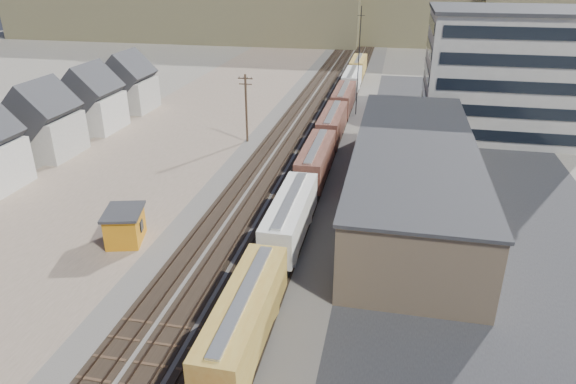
% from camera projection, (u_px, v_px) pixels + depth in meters
% --- Properties ---
extents(ground, '(300.00, 300.00, 0.00)m').
position_uv_depth(ground, '(201.00, 331.00, 37.32)').
color(ground, '#6B6356').
rests_on(ground, ground).
extents(ballast_bed, '(18.00, 200.00, 0.06)m').
position_uv_depth(ballast_bed, '(312.00, 129.00, 81.88)').
color(ballast_bed, '#4C4742').
rests_on(ballast_bed, ground).
extents(dirt_yard, '(24.00, 180.00, 0.03)m').
position_uv_depth(dirt_yard, '(170.00, 141.00, 76.72)').
color(dirt_yard, '#725F4E').
rests_on(dirt_yard, ground).
extents(asphalt_lot, '(26.00, 120.00, 0.04)m').
position_uv_depth(asphalt_lot, '(466.00, 175.00, 64.39)').
color(asphalt_lot, '#232326').
rests_on(asphalt_lot, ground).
extents(rail_tracks, '(11.40, 200.00, 0.24)m').
position_uv_depth(rail_tracks, '(309.00, 128.00, 81.95)').
color(rail_tracks, black).
rests_on(rail_tracks, ground).
extents(freight_train, '(3.00, 119.74, 4.46)m').
position_uv_depth(freight_train, '(325.00, 140.00, 68.22)').
color(freight_train, black).
rests_on(freight_train, ground).
extents(warehouse, '(12.40, 40.40, 7.25)m').
position_uv_depth(warehouse, '(412.00, 174.00, 55.29)').
color(warehouse, tan).
rests_on(warehouse, ground).
extents(office_tower, '(22.60, 18.60, 18.45)m').
position_uv_depth(office_tower, '(502.00, 72.00, 77.25)').
color(office_tower, '#9E998E').
rests_on(office_tower, ground).
extents(utility_pole_north, '(2.20, 0.32, 10.00)m').
position_uv_depth(utility_pole_north, '(246.00, 107.00, 74.17)').
color(utility_pole_north, '#382619').
rests_on(utility_pole_north, ground).
extents(radio_mast, '(1.20, 0.16, 18.00)m').
position_uv_depth(radio_mast, '(359.00, 62.00, 85.92)').
color(radio_mast, black).
rests_on(radio_mast, ground).
extents(townhouse_row, '(8.15, 68.16, 10.47)m').
position_uv_depth(townhouse_row, '(13.00, 138.00, 64.19)').
color(townhouse_row, '#B7B2A8').
rests_on(townhouse_row, ground).
extents(maintenance_shed, '(4.48, 5.19, 3.26)m').
position_uv_depth(maintenance_shed, '(125.00, 226.00, 48.66)').
color(maintenance_shed, '#C67912').
rests_on(maintenance_shed, ground).
extents(parked_car_blue, '(5.72, 4.70, 1.45)m').
position_uv_depth(parked_car_blue, '(473.00, 138.00, 75.61)').
color(parked_car_blue, navy).
rests_on(parked_car_blue, ground).
extents(parked_car_far, '(2.26, 4.56, 1.49)m').
position_uv_depth(parked_car_far, '(487.00, 125.00, 81.75)').
color(parked_car_far, white).
rests_on(parked_car_far, ground).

